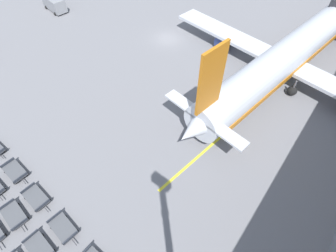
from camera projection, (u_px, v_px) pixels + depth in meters
name	position (u px, v px, depth m)	size (l,w,h in m)	color
ground_plane	(168.00, 39.00, 42.06)	(500.00, 500.00, 0.00)	gray
airplane	(290.00, 54.00, 34.20)	(35.83, 41.17, 11.98)	silver
service_van	(54.00, 3.00, 47.10)	(5.45, 3.07, 2.38)	gray
baggage_dolly_row_mid_a_col_c	(14.00, 215.00, 23.20)	(3.41, 1.80, 0.92)	#515459
baggage_dolly_row_mid_a_col_d	(40.00, 248.00, 21.45)	(3.39, 1.75, 0.92)	#515459
baggage_dolly_row_mid_b_col_b	(15.00, 171.00, 26.03)	(3.38, 1.71, 0.92)	#515459
baggage_dolly_row_mid_b_col_c	(36.00, 198.00, 24.25)	(3.39, 1.72, 0.92)	#515459
baggage_dolly_row_mid_b_col_d	(63.00, 228.00, 22.49)	(3.40, 1.78, 0.92)	#515459
stand_guidance_stripe	(254.00, 108.00, 32.24)	(4.96, 31.64, 0.01)	yellow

